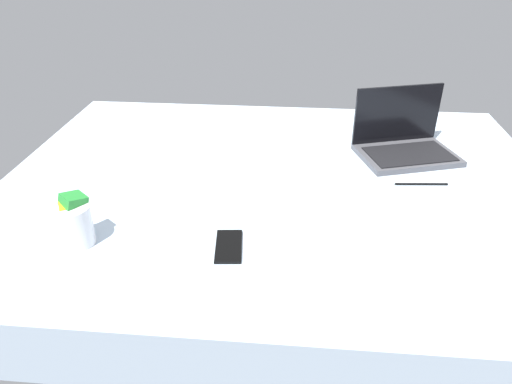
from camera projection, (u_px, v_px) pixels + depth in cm
name	position (u px, v px, depth cm)	size (l,w,h in cm)	color
bed_mattress	(275.00, 203.00, 161.37)	(180.00, 140.00, 18.00)	silver
laptop	(404.00, 143.00, 171.68)	(38.37, 31.83, 23.00)	#4C4C51
snack_cup	(74.00, 223.00, 123.37)	(9.00, 10.40, 14.26)	silver
cell_phone	(229.00, 246.00, 124.31)	(6.80, 14.00, 0.80)	black
charger_cable	(421.00, 184.00, 153.57)	(17.00, 0.60, 0.60)	black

